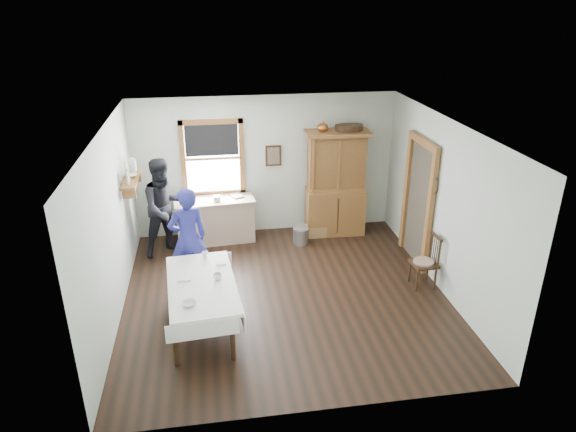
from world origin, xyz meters
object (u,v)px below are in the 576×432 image
at_px(china_hutch, 336,184).
at_px(wicker_basket, 316,231).
at_px(dining_table, 203,305).
at_px(figure_dark, 166,211).
at_px(woman_blue, 188,242).
at_px(pail, 301,236).
at_px(work_counter, 215,220).
at_px(spindle_chair, 424,261).

distance_m(china_hutch, wicker_basket, 1.01).
bearing_deg(dining_table, figure_dark, 104.49).
xyz_separation_m(china_hutch, figure_dark, (-3.21, -0.40, -0.19)).
bearing_deg(wicker_basket, figure_dark, -174.20).
xyz_separation_m(wicker_basket, woman_blue, (-2.40, -1.52, 0.68)).
relative_size(dining_table, figure_dark, 1.08).
relative_size(pail, figure_dark, 0.19).
bearing_deg(woman_blue, china_hutch, -169.12).
relative_size(work_counter, wicker_basket, 3.97).
distance_m(pail, woman_blue, 2.47).
bearing_deg(china_hutch, dining_table, -129.85).
xyz_separation_m(china_hutch, spindle_chair, (0.93, -2.23, -0.57)).
xyz_separation_m(work_counter, dining_table, (-0.25, -2.79, -0.06)).
height_order(work_counter, spindle_chair, spindle_chair).
xyz_separation_m(spindle_chair, pail, (-1.68, 1.84, -0.30)).
xyz_separation_m(pail, figure_dark, (-2.46, -0.01, 0.68)).
relative_size(work_counter, woman_blue, 0.94).
bearing_deg(pail, woman_blue, -148.59).
height_order(dining_table, spindle_chair, spindle_chair).
bearing_deg(china_hutch, work_counter, -176.61).
relative_size(woman_blue, figure_dark, 0.94).
relative_size(china_hutch, figure_dark, 1.23).
xyz_separation_m(dining_table, figure_dark, (-0.62, 2.41, 0.47)).
bearing_deg(woman_blue, figure_dark, -90.74).
height_order(wicker_basket, figure_dark, figure_dark).
bearing_deg(pail, china_hutch, 27.67).
relative_size(china_hutch, spindle_chair, 2.27).
xyz_separation_m(work_counter, figure_dark, (-0.87, -0.37, 0.41)).
bearing_deg(work_counter, dining_table, -99.84).
distance_m(dining_table, figure_dark, 2.54).
bearing_deg(figure_dark, china_hutch, -19.25).
xyz_separation_m(woman_blue, figure_dark, (-0.42, 1.24, 0.05)).
height_order(wicker_basket, woman_blue, woman_blue).
distance_m(china_hutch, spindle_chair, 2.48).
bearing_deg(work_counter, figure_dark, -161.51).
distance_m(china_hutch, figure_dark, 3.24).
bearing_deg(woman_blue, spindle_chair, 151.34).
distance_m(dining_table, pail, 3.05).
relative_size(spindle_chair, woman_blue, 0.58).
distance_m(work_counter, figure_dark, 1.03).
height_order(work_counter, wicker_basket, work_counter).
height_order(work_counter, china_hutch, china_hutch).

